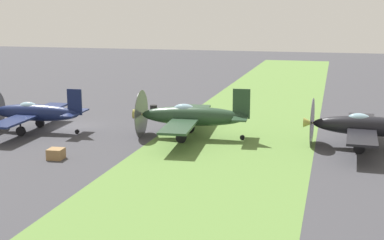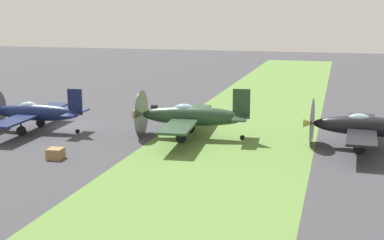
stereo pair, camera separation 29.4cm
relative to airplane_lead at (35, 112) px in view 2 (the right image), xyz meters
name	(u,v)px [view 2 (the right image)]	position (x,y,z in m)	size (l,w,h in m)	color
ground_plane	(73,126)	(2.32, -1.86, -1.43)	(160.00, 160.00, 0.00)	#38383D
grass_verge	(237,136)	(2.32, -14.69, -1.43)	(120.00, 11.00, 0.01)	#567A38
airplane_lead	(35,112)	(0.00, 0.00, 0.00)	(9.59, 7.59, 3.42)	#141E47
airplane_wingman	(191,116)	(1.02, -11.64, 0.13)	(10.48, 8.29, 3.73)	#233D28
airplane_trail	(366,126)	(1.01, -23.32, 0.06)	(9.96, 7.91, 3.56)	black
fuel_drum	(154,110)	(8.14, -6.47, -0.98)	(0.60, 0.60, 0.90)	black
supply_crate	(56,154)	(-6.38, -5.19, -1.11)	(0.90, 0.90, 0.64)	olive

